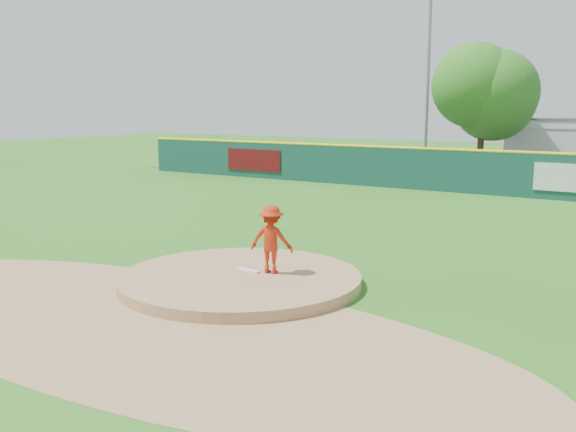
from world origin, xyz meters
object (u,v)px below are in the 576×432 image
Objects in this scene: light_pole_left at (428,72)px; deciduous_tree at (483,96)px; pitcher at (271,239)px; playground_slide at (293,157)px.

deciduous_tree is at bearing -26.57° from light_pole_left.
playground_slide is at bearing -72.59° from pitcher.
deciduous_tree is (-2.52, 24.50, 3.52)m from pitcher.
light_pole_left is at bearing 153.43° from deciduous_tree.
light_pole_left reaches higher than pitcher.
playground_slide is 11.79m from deciduous_tree.
deciduous_tree is (10.91, 2.53, 3.70)m from playground_slide.
pitcher is 0.51× the size of playground_slide.
light_pole_left is (6.91, 4.53, 5.19)m from playground_slide.
deciduous_tree reaches higher than pitcher.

